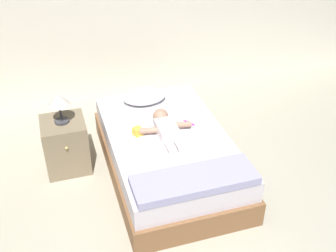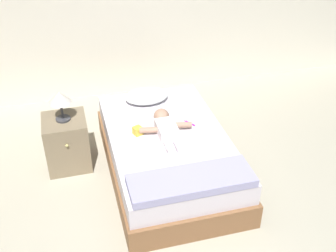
{
  "view_description": "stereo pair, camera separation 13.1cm",
  "coord_description": "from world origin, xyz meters",
  "px_view_note": "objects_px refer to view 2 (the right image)",
  "views": [
    {
      "loc": [
        -0.98,
        -2.0,
        2.75
      ],
      "look_at": [
        0.0,
        1.17,
        0.55
      ],
      "focal_mm": 44.91,
      "sensor_mm": 36.0,
      "label": 1
    },
    {
      "loc": [
        -0.86,
        -2.04,
        2.75
      ],
      "look_at": [
        0.0,
        1.17,
        0.55
      ],
      "focal_mm": 44.91,
      "sensor_mm": 36.0,
      "label": 2
    }
  ],
  "objects_px": {
    "toothbrush": "(189,123)",
    "toy_block": "(138,131)",
    "bed": "(168,154)",
    "lamp": "(60,99)",
    "nightstand": "(67,142)",
    "pillow": "(147,96)",
    "baby": "(166,127)"
  },
  "relations": [
    {
      "from": "toothbrush",
      "to": "toy_block",
      "type": "distance_m",
      "value": 0.54
    },
    {
      "from": "bed",
      "to": "lamp",
      "type": "relative_size",
      "value": 6.2
    },
    {
      "from": "toothbrush",
      "to": "nightstand",
      "type": "distance_m",
      "value": 1.25
    },
    {
      "from": "pillow",
      "to": "toothbrush",
      "type": "relative_size",
      "value": 3.61
    },
    {
      "from": "baby",
      "to": "nightstand",
      "type": "bearing_deg",
      "value": 160.3
    },
    {
      "from": "baby",
      "to": "toy_block",
      "type": "distance_m",
      "value": 0.27
    },
    {
      "from": "toy_block",
      "to": "lamp",
      "type": "bearing_deg",
      "value": 155.97
    },
    {
      "from": "toothbrush",
      "to": "toy_block",
      "type": "height_order",
      "value": "toy_block"
    },
    {
      "from": "bed",
      "to": "lamp",
      "type": "xyz_separation_m",
      "value": [
        -0.95,
        0.38,
        0.56
      ]
    },
    {
      "from": "pillow",
      "to": "baby",
      "type": "bearing_deg",
      "value": -85.82
    },
    {
      "from": "pillow",
      "to": "nightstand",
      "type": "relative_size",
      "value": 0.86
    },
    {
      "from": "toothbrush",
      "to": "lamp",
      "type": "distance_m",
      "value": 1.27
    },
    {
      "from": "lamp",
      "to": "toy_block",
      "type": "xyz_separation_m",
      "value": [
        0.68,
        -0.3,
        -0.28
      ]
    },
    {
      "from": "toy_block",
      "to": "baby",
      "type": "bearing_deg",
      "value": -7.81
    },
    {
      "from": "bed",
      "to": "toothbrush",
      "type": "height_order",
      "value": "toothbrush"
    },
    {
      "from": "baby",
      "to": "lamp",
      "type": "xyz_separation_m",
      "value": [
        -0.94,
        0.34,
        0.26
      ]
    },
    {
      "from": "toothbrush",
      "to": "baby",
      "type": "bearing_deg",
      "value": -160.64
    },
    {
      "from": "pillow",
      "to": "baby",
      "type": "distance_m",
      "value": 0.64
    },
    {
      "from": "pillow",
      "to": "bed",
      "type": "bearing_deg",
      "value": -85.27
    },
    {
      "from": "baby",
      "to": "pillow",
      "type": "bearing_deg",
      "value": 94.18
    },
    {
      "from": "bed",
      "to": "pillow",
      "type": "height_order",
      "value": "pillow"
    },
    {
      "from": "nightstand",
      "to": "toy_block",
      "type": "bearing_deg",
      "value": -24.03
    },
    {
      "from": "toy_block",
      "to": "bed",
      "type": "bearing_deg",
      "value": -16.71
    },
    {
      "from": "pillow",
      "to": "nightstand",
      "type": "height_order",
      "value": "pillow"
    },
    {
      "from": "bed",
      "to": "baby",
      "type": "xyz_separation_m",
      "value": [
        -0.01,
        0.05,
        0.29
      ]
    },
    {
      "from": "nightstand",
      "to": "toy_block",
      "type": "height_order",
      "value": "nightstand"
    },
    {
      "from": "lamp",
      "to": "toy_block",
      "type": "bearing_deg",
      "value": -24.03
    },
    {
      "from": "pillow",
      "to": "lamp",
      "type": "distance_m",
      "value": 0.98
    },
    {
      "from": "nightstand",
      "to": "toothbrush",
      "type": "bearing_deg",
      "value": -11.43
    },
    {
      "from": "toothbrush",
      "to": "lamp",
      "type": "xyz_separation_m",
      "value": [
        -1.21,
        0.24,
        0.32
      ]
    },
    {
      "from": "baby",
      "to": "nightstand",
      "type": "xyz_separation_m",
      "value": [
        -0.94,
        0.34,
        -0.24
      ]
    },
    {
      "from": "bed",
      "to": "toy_block",
      "type": "bearing_deg",
      "value": 163.29
    }
  ]
}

